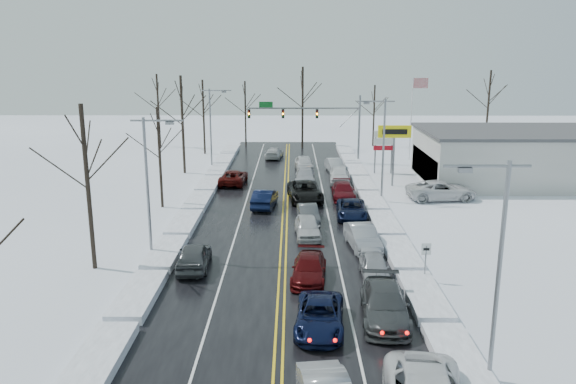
{
  "coord_description": "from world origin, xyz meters",
  "views": [
    {
      "loc": [
        0.57,
        -38.13,
        12.82
      ],
      "look_at": [
        0.27,
        3.34,
        2.5
      ],
      "focal_mm": 35.0,
      "sensor_mm": 36.0,
      "label": 1
    }
  ],
  "objects_px": {
    "tires_plus_sign": "(394,136)",
    "dealership_building": "(523,156)",
    "oncoming_car_0": "(265,207)",
    "traffic_signal_mast": "(317,117)",
    "flagpole": "(413,111)"
  },
  "relations": [
    {
      "from": "traffic_signal_mast",
      "to": "flagpole",
      "type": "distance_m",
      "value": 11.9
    },
    {
      "from": "oncoming_car_0",
      "to": "traffic_signal_mast",
      "type": "bearing_deg",
      "value": -97.94
    },
    {
      "from": "flagpole",
      "to": "oncoming_car_0",
      "type": "distance_m",
      "value": 28.37
    },
    {
      "from": "tires_plus_sign",
      "to": "dealership_building",
      "type": "bearing_deg",
      "value": 8.47
    },
    {
      "from": "traffic_signal_mast",
      "to": "oncoming_car_0",
      "type": "relative_size",
      "value": 2.77
    },
    {
      "from": "flagpole",
      "to": "dealership_building",
      "type": "relative_size",
      "value": 0.49
    },
    {
      "from": "traffic_signal_mast",
      "to": "flagpole",
      "type": "bearing_deg",
      "value": 9.73
    },
    {
      "from": "dealership_building",
      "to": "flagpole",
      "type": "bearing_deg",
      "value": 126.27
    },
    {
      "from": "tires_plus_sign",
      "to": "dealership_building",
      "type": "distance_m",
      "value": 13.82
    },
    {
      "from": "traffic_signal_mast",
      "to": "dealership_building",
      "type": "bearing_deg",
      "value": -25.95
    },
    {
      "from": "dealership_building",
      "to": "oncoming_car_0",
      "type": "relative_size",
      "value": 4.26
    },
    {
      "from": "traffic_signal_mast",
      "to": "flagpole",
      "type": "height_order",
      "value": "flagpole"
    },
    {
      "from": "oncoming_car_0",
      "to": "tires_plus_sign",
      "type": "bearing_deg",
      "value": -140.28
    },
    {
      "from": "flagpole",
      "to": "oncoming_car_0",
      "type": "xyz_separation_m",
      "value": [
        -16.92,
        -21.98,
        -5.93
      ]
    },
    {
      "from": "traffic_signal_mast",
      "to": "oncoming_car_0",
      "type": "bearing_deg",
      "value": -104.58
    }
  ]
}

